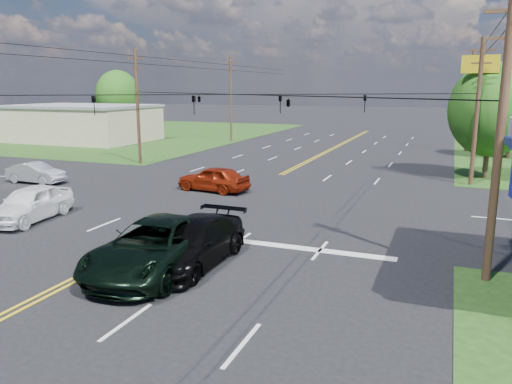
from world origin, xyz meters
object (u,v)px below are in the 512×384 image
at_px(retail_nw, 82,124).
at_px(pole_se, 500,135).
at_px(pickup_dkgreen, 156,246).
at_px(pickup_white, 30,203).
at_px(suv_black, 193,243).
at_px(tree_right_b, 512,112).
at_px(pole_right_far, 470,100).
at_px(pole_nw, 138,105).
at_px(pole_ne, 477,111).
at_px(sedan_silver, 36,173).
at_px(tree_far_l, 118,96).
at_px(tree_right_a, 491,110).
at_px(pole_left_far, 231,98).

bearing_deg(retail_nw, pole_se, -35.79).
bearing_deg(pickup_dkgreen, pickup_white, 155.43).
bearing_deg(suv_black, tree_right_b, 69.40).
distance_m(retail_nw, pole_right_far, 43.53).
relative_size(pole_nw, pole_ne, 1.00).
bearing_deg(pickup_white, retail_nw, 118.76).
bearing_deg(sedan_silver, tree_right_b, -51.06).
xyz_separation_m(pole_se, pole_nw, (-26.00, 18.00, 0.00)).
xyz_separation_m(pole_se, sedan_silver, (-27.57, 8.00, -4.22)).
distance_m(pole_ne, pickup_dkgreen, 24.24).
relative_size(pole_se, pole_right_far, 0.95).
xyz_separation_m(pole_ne, tree_far_l, (-45.00, 23.00, 0.28)).
relative_size(pole_right_far, tree_right_a, 1.22).
height_order(pole_ne, sedan_silver, pole_ne).
height_order(tree_far_l, suv_black, tree_far_l).
xyz_separation_m(pole_right_far, tree_far_l, (-45.00, 4.00, 0.03)).
bearing_deg(tree_far_l, pole_right_far, -5.08).
distance_m(pole_left_far, suv_black, 42.56).
bearing_deg(sedan_silver, pole_left_far, -2.98).
bearing_deg(pole_left_far, sedan_silver, -93.09).
bearing_deg(pole_right_far, pole_left_far, 180.00).
bearing_deg(pickup_white, tree_far_l, 113.53).
xyz_separation_m(pole_ne, pickup_white, (-20.37, -17.62, -4.06)).
bearing_deg(pole_se, pole_left_far, 125.10).
height_order(retail_nw, pole_ne, pole_ne).
height_order(pole_nw, tree_far_l, pole_nw).
bearing_deg(pole_se, retail_nw, 144.21).
height_order(pole_right_far, tree_right_a, pole_right_far).
bearing_deg(pole_ne, suv_black, -116.34).
height_order(pole_ne, tree_right_a, pole_ne).
height_order(pickup_dkgreen, suv_black, pickup_dkgreen).
bearing_deg(sedan_silver, retail_nw, 33.98).
bearing_deg(pole_right_far, pickup_dkgreen, -105.14).
xyz_separation_m(pole_right_far, suv_black, (-10.00, -39.20, -4.34)).
bearing_deg(pickup_dkgreen, pole_se, 13.26).
relative_size(tree_right_a, sedan_silver, 1.95).
relative_size(retail_nw, pole_nw, 1.68).
xyz_separation_m(pole_ne, suv_black, (-10.00, -20.20, -4.08)).
relative_size(pole_left_far, tree_right_a, 1.22).
height_order(pole_se, pole_left_far, pole_left_far).
relative_size(pole_nw, pole_left_far, 0.95).
bearing_deg(sedan_silver, pickup_dkgreen, -123.96).
bearing_deg(sedan_silver, tree_far_l, 27.96).
xyz_separation_m(pole_right_far, pickup_white, (-20.37, -36.62, -4.31)).
xyz_separation_m(pole_se, pole_right_far, (0.00, 37.00, 0.25)).
bearing_deg(pickup_dkgreen, suv_black, 46.72).
distance_m(pole_left_far, tree_right_a, 31.39).
height_order(pole_right_far, tree_far_l, pole_right_far).
xyz_separation_m(pole_right_far, pickup_dkgreen, (-10.89, -40.28, -4.25)).
relative_size(retail_nw, pole_se, 1.68).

